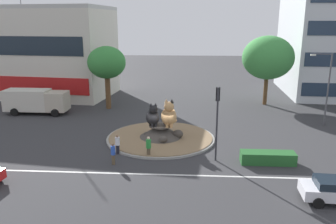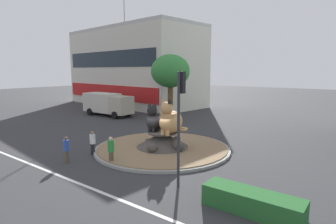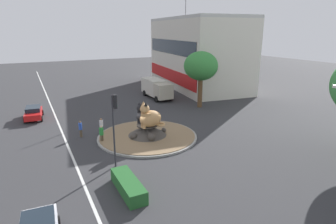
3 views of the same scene
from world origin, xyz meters
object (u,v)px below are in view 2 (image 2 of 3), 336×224
(cat_statue_black, at_px, (155,120))
(cat_statue_calico, at_px, (170,120))
(traffic_light_mast, at_px, (180,108))
(pedestrian_blue_shirt, at_px, (66,149))
(delivery_box_truck, at_px, (107,103))
(pedestrian_green_shirt, at_px, (111,150))
(broadleaf_tree_behind_island, at_px, (170,72))
(shophouse_block, at_px, (134,67))
(pedestrian_white_shirt, at_px, (93,142))

(cat_statue_black, relative_size, cat_statue_calico, 0.91)
(traffic_light_mast, height_order, pedestrian_blue_shirt, traffic_light_mast)
(delivery_box_truck, bearing_deg, pedestrian_blue_shirt, -48.14)
(pedestrian_green_shirt, bearing_deg, pedestrian_blue_shirt, -111.60)
(broadleaf_tree_behind_island, relative_size, pedestrian_blue_shirt, 4.53)
(broadleaf_tree_behind_island, relative_size, pedestrian_green_shirt, 4.35)
(broadleaf_tree_behind_island, relative_size, delivery_box_truck, 1.05)
(cat_statue_calico, xyz_separation_m, delivery_box_truck, (-15.97, 8.04, -0.70))
(traffic_light_mast, relative_size, shophouse_block, 0.23)
(pedestrian_blue_shirt, distance_m, pedestrian_white_shirt, 2.11)
(cat_statue_calico, distance_m, delivery_box_truck, 17.90)
(traffic_light_mast, xyz_separation_m, delivery_box_truck, (-19.88, 12.55, -2.38))
(broadleaf_tree_behind_island, bearing_deg, pedestrian_blue_shirt, -75.60)
(cat_statue_black, relative_size, broadleaf_tree_behind_island, 0.31)
(delivery_box_truck, bearing_deg, cat_statue_black, -28.23)
(traffic_light_mast, bearing_deg, cat_statue_black, 53.03)
(traffic_light_mast, distance_m, pedestrian_blue_shirt, 8.45)
(pedestrian_blue_shirt, bearing_deg, pedestrian_white_shirt, 179.83)
(cat_statue_calico, distance_m, pedestrian_white_shirt, 5.62)
(cat_statue_calico, xyz_separation_m, broadleaf_tree_behind_island, (-8.19, 11.07, 3.34))
(cat_statue_black, relative_size, delivery_box_truck, 0.33)
(traffic_light_mast, height_order, broadleaf_tree_behind_island, broadleaf_tree_behind_island)
(cat_statue_black, bearing_deg, traffic_light_mast, 33.27)
(cat_statue_black, xyz_separation_m, broadleaf_tree_behind_island, (-6.71, 11.05, 3.49))
(traffic_light_mast, xyz_separation_m, pedestrian_green_shirt, (-5.25, 0.14, -3.05))
(pedestrian_white_shirt, bearing_deg, cat_statue_calico, 133.09)
(cat_statue_calico, height_order, delivery_box_truck, cat_statue_calico)
(broadleaf_tree_behind_island, height_order, pedestrian_blue_shirt, broadleaf_tree_behind_island)
(shophouse_block, distance_m, pedestrian_blue_shirt, 30.90)
(cat_statue_calico, xyz_separation_m, pedestrian_white_shirt, (-3.95, -3.73, -1.43))
(cat_statue_black, relative_size, traffic_light_mast, 0.42)
(cat_statue_calico, bearing_deg, broadleaf_tree_behind_island, -149.30)
(pedestrian_green_shirt, relative_size, pedestrian_blue_shirt, 1.04)
(traffic_light_mast, relative_size, broadleaf_tree_behind_island, 0.75)
(pedestrian_blue_shirt, height_order, delivery_box_truck, delivery_box_truck)
(cat_statue_calico, relative_size, broadleaf_tree_behind_island, 0.34)
(shophouse_block, height_order, pedestrian_green_shirt, shophouse_block)
(cat_statue_black, xyz_separation_m, pedestrian_green_shirt, (0.13, -4.39, -1.22))
(pedestrian_blue_shirt, relative_size, delivery_box_truck, 0.23)
(broadleaf_tree_behind_island, height_order, delivery_box_truck, broadleaf_tree_behind_island)
(traffic_light_mast, bearing_deg, pedestrian_blue_shirt, 102.86)
(cat_statue_calico, distance_m, shophouse_block, 28.95)
(cat_statue_black, distance_m, pedestrian_green_shirt, 4.56)
(pedestrian_green_shirt, relative_size, delivery_box_truck, 0.24)
(traffic_light_mast, bearing_deg, pedestrian_white_shirt, 87.45)
(cat_statue_black, relative_size, shophouse_block, 0.10)
(cat_statue_black, relative_size, pedestrian_blue_shirt, 1.42)
(cat_statue_calico, xyz_separation_m, shophouse_block, (-21.57, 18.89, 3.97))
(cat_statue_calico, distance_m, traffic_light_mast, 6.20)
(pedestrian_blue_shirt, xyz_separation_m, pedestrian_white_shirt, (-0.10, 2.11, -0.04))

